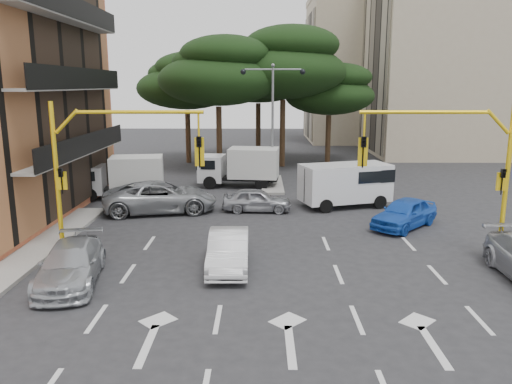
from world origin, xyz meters
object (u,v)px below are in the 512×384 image
box_truck_b (239,167)px  signal_mast_left (102,158)px  street_lamp_center (273,103)px  box_truck_a (122,177)px  car_silver_wagon (71,264)px  car_silver_cross_b (257,200)px  car_white_hatch (229,250)px  car_silver_cross_a (161,197)px  signal_mast_right (461,158)px  van_white (345,185)px  car_blue_compact (405,213)px

box_truck_b → signal_mast_left: bearing=167.2°
street_lamp_center → box_truck_a: 10.64m
car_silver_wagon → car_silver_cross_b: (6.21, 9.85, -0.05)m
car_white_hatch → car_silver_cross_a: car_silver_cross_a is taller
street_lamp_center → car_white_hatch: 16.21m
signal_mast_left → car_silver_wagon: 4.31m
signal_mast_right → street_lamp_center: size_ratio=0.77×
signal_mast_left → box_truck_b: (4.64, 13.51, -2.59)m
car_silver_cross_a → van_white: van_white is taller
car_white_hatch → van_white: van_white is taller
signal_mast_right → car_silver_wagon: bearing=-168.5°
car_silver_wagon → car_silver_cross_b: 11.65m
car_silver_cross_b → car_silver_wagon: bearing=149.6°
street_lamp_center → car_silver_wagon: bearing=-113.1°
signal_mast_right → car_blue_compact: 5.20m
signal_mast_right → car_white_hatch: signal_mast_right is taller
van_white → box_truck_a: bearing=-116.5°
signal_mast_right → car_silver_cross_a: 14.86m
street_lamp_center → car_blue_compact: bearing=-59.0°
street_lamp_center → car_silver_cross_a: size_ratio=1.33×
car_silver_cross_a → box_truck_b: size_ratio=1.12×
signal_mast_left → car_silver_wagon: size_ratio=1.31×
signal_mast_left → van_white: 13.70m
car_silver_cross_a → street_lamp_center: bearing=-51.3°
signal_mast_left → car_silver_cross_b: size_ratio=1.65×
signal_mast_right → box_truck_a: signal_mast_right is taller
car_silver_wagon → street_lamp_center: bearing=57.4°
car_white_hatch → car_silver_cross_a: (-4.10, 8.18, 0.14)m
signal_mast_right → signal_mast_left: 13.61m
van_white → street_lamp_center: bearing=-164.1°
car_silver_wagon → car_silver_cross_b: car_silver_wagon is taller
car_silver_wagon → car_silver_cross_b: size_ratio=1.26×
street_lamp_center → box_truck_b: street_lamp_center is taller
car_silver_cross_b → box_truck_a: bearing=70.3°
signal_mast_right → car_blue_compact: size_ratio=1.47×
car_silver_cross_a → car_silver_cross_b: 5.08m
signal_mast_right → car_blue_compact: (-0.80, 4.02, -3.19)m
signal_mast_right → signal_mast_left: same height
car_silver_wagon → car_silver_cross_a: size_ratio=0.78×
car_blue_compact → signal_mast_left: bearing=-118.9°
car_silver_cross_b → box_truck_b: bearing=12.2°
signal_mast_right → van_white: (-2.94, 8.15, -2.68)m
street_lamp_center → car_blue_compact: street_lamp_center is taller
signal_mast_left → van_white: signal_mast_left is taller
car_blue_compact → box_truck_b: size_ratio=0.78×
car_silver_wagon → box_truck_b: bearing=63.4°
car_white_hatch → box_truck_b: (-0.22, 14.88, 0.61)m
signal_mast_left → car_blue_compact: (12.80, 4.02, -3.19)m
signal_mast_left → box_truck_b: signal_mast_left is taller
signal_mast_left → car_blue_compact: bearing=17.4°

